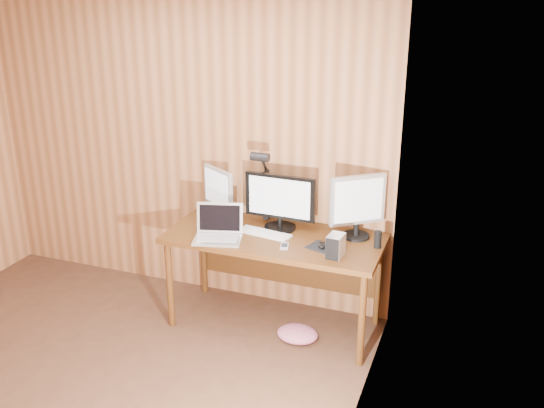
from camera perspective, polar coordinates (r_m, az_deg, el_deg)
The scene contains 14 objects.
room_shell at distance 3.47m, azimuth -24.14°, elevation -3.17°, with size 4.00×4.00×4.00m.
desk at distance 4.59m, azimuth 0.53°, elevation -4.08°, with size 1.60×0.70×0.75m.
monitor_center at distance 4.52m, azimuth 0.76°, elevation 0.25°, with size 0.55×0.24×0.43m.
monitor_left at distance 4.77m, azimuth -5.08°, elevation 1.17°, with size 0.32×0.21×0.40m.
monitor_right at distance 4.41m, azimuth 8.05°, elevation -0.04°, with size 0.36×0.29×0.47m.
laptop at distance 4.44m, azimuth -5.05°, elevation -2.45°, with size 0.40×0.34×0.24m.
keyboard at distance 4.50m, azimuth -0.69°, elevation -2.75°, with size 0.42×0.18×0.02m.
mousepad at distance 4.30m, azimuth 4.83°, elevation -4.09°, with size 0.21×0.17×0.00m, color black.
mouse at distance 4.29m, azimuth 4.84°, elevation -3.84°, with size 0.07×0.11×0.04m, color black.
hard_drive at distance 4.15m, azimuth 6.00°, elevation -3.93°, with size 0.11×0.15×0.16m.
phone at distance 4.30m, azimuth 1.18°, elevation -3.97°, with size 0.08×0.12×0.02m.
speaker at distance 4.33m, azimuth 9.93°, elevation -3.31°, with size 0.05×0.05×0.12m, color black.
desk_lamp at distance 4.60m, azimuth -0.84°, elevation 2.70°, with size 0.14×0.20×0.61m.
fabric_pile at distance 4.62m, azimuth 2.41°, elevation -12.13°, with size 0.31×0.25×0.10m, color #C35E79, non-canonical shape.
Camera 1 is at (2.33, -2.23, 2.54)m, focal length 40.00 mm.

